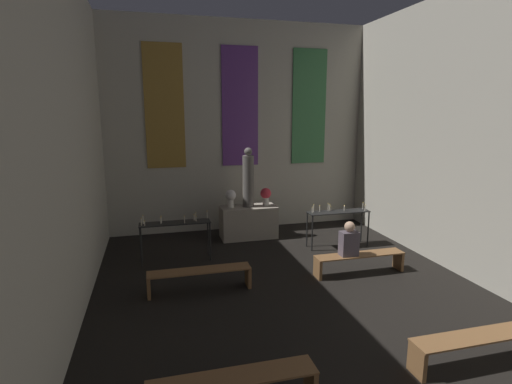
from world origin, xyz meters
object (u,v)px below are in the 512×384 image
at_px(person_seated, 349,240).
at_px(flower_vase_right, 266,195).
at_px(statue, 248,179).
at_px(pew_back_left, 200,275).
at_px(pew_back_right, 359,259).
at_px(candle_rack_left, 175,228).
at_px(candle_rack_right, 338,216).
at_px(altar, 248,222).
at_px(flower_vase_left, 230,197).
at_px(pew_second_right, 479,343).

bearing_deg(person_seated, flower_vase_right, 107.16).
bearing_deg(statue, pew_back_left, -119.18).
distance_m(flower_vase_right, pew_back_right, 3.30).
bearing_deg(candle_rack_left, statue, 32.44).
height_order(candle_rack_right, person_seated, person_seated).
distance_m(statue, person_seated, 3.38).
bearing_deg(statue, candle_rack_left, -147.56).
bearing_deg(pew_back_right, candle_rack_right, 79.05).
bearing_deg(altar, person_seated, -64.80).
bearing_deg(pew_back_left, flower_vase_left, 68.37).
xyz_separation_m(statue, candle_rack_left, (-1.99, -1.26, -0.81)).
height_order(statue, person_seated, statue).
height_order(altar, statue, statue).
relative_size(statue, pew_second_right, 0.81).
xyz_separation_m(flower_vase_right, person_seated, (0.92, -2.97, -0.40)).
height_order(pew_second_right, person_seated, person_seated).
relative_size(flower_vase_right, pew_second_right, 0.25).
relative_size(altar, statue, 0.95).
xyz_separation_m(altar, pew_back_right, (1.66, -2.97, -0.11)).
bearing_deg(flower_vase_right, pew_back_left, -125.76).
bearing_deg(flower_vase_left, pew_second_right, -70.79).
distance_m(flower_vase_right, pew_back_left, 3.75).
relative_size(statue, candle_rack_right, 1.00).
xyz_separation_m(candle_rack_left, pew_second_right, (3.65, -4.87, -0.46)).
distance_m(candle_rack_left, pew_back_left, 1.80).
distance_m(pew_back_right, person_seated, 0.50).
bearing_deg(pew_back_left, person_seated, 0.00).
relative_size(flower_vase_right, pew_back_left, 0.25).
relative_size(candle_rack_right, pew_back_left, 0.81).
height_order(altar, pew_second_right, altar).
xyz_separation_m(statue, pew_back_right, (1.66, -2.97, -1.27)).
distance_m(altar, pew_back_right, 3.40).
bearing_deg(candle_rack_left, pew_second_right, -53.15).
relative_size(altar, pew_second_right, 0.77).
relative_size(pew_second_right, pew_back_right, 1.00).
bearing_deg(candle_rack_left, pew_back_right, -25.02).
bearing_deg(pew_back_right, person_seated, 180.00).
bearing_deg(statue, flower_vase_left, 180.00).
bearing_deg(candle_rack_right, person_seated, -109.10).
xyz_separation_m(flower_vase_right, candle_rack_left, (-2.47, -1.26, -0.36)).
height_order(statue, pew_back_right, statue).
bearing_deg(pew_back_left, candle_rack_left, 101.08).
bearing_deg(flower_vase_left, pew_back_left, -111.63).
height_order(candle_rack_right, pew_back_right, candle_rack_right).
distance_m(candle_rack_right, pew_second_right, 4.90).
xyz_separation_m(candle_rack_left, candle_rack_right, (3.98, 0.00, -0.00)).
height_order(flower_vase_left, pew_back_left, flower_vase_left).
bearing_deg(flower_vase_left, candle_rack_right, -27.12).
height_order(candle_rack_left, pew_back_right, candle_rack_left).
bearing_deg(pew_second_right, altar, 105.12).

